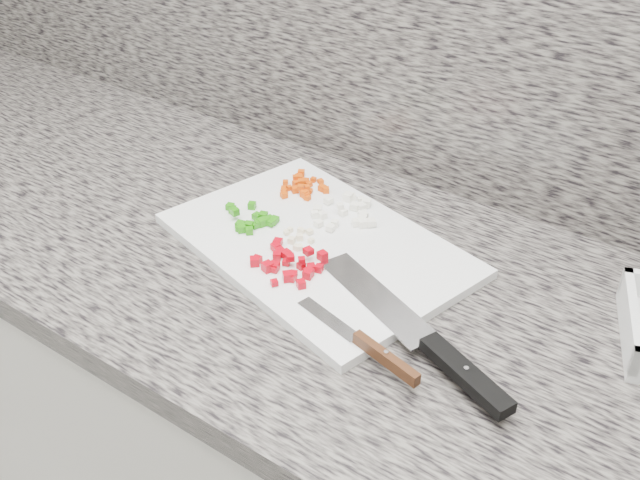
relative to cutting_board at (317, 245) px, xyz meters
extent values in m
cube|color=slate|center=(0.11, -0.03, -0.03)|extent=(3.96, 0.64, 0.04)
cube|color=slate|center=(0.11, 0.27, 0.29)|extent=(3.92, 0.02, 0.60)
cube|color=white|center=(0.00, 0.00, 0.00)|extent=(0.50, 0.40, 0.01)
cube|color=#D44504|center=(-0.12, 0.08, 0.01)|extent=(0.01, 0.01, 0.01)
cube|color=#D44504|center=(-0.13, 0.12, 0.02)|extent=(0.01, 0.01, 0.01)
cube|color=#D44504|center=(-0.11, 0.10, 0.01)|extent=(0.01, 0.01, 0.01)
cube|color=#D44504|center=(-0.13, 0.09, 0.01)|extent=(0.01, 0.01, 0.01)
cube|color=#D44504|center=(-0.12, 0.11, 0.01)|extent=(0.01, 0.01, 0.01)
cube|color=#D44504|center=(-0.11, 0.13, 0.01)|extent=(0.01, 0.01, 0.01)
cube|color=#D44504|center=(-0.10, 0.10, 0.02)|extent=(0.01, 0.01, 0.01)
cube|color=#D44504|center=(-0.09, 0.09, 0.01)|extent=(0.01, 0.01, 0.01)
cube|color=#D44504|center=(-0.09, 0.10, 0.02)|extent=(0.01, 0.01, 0.01)
cube|color=#D44504|center=(-0.13, 0.14, 0.01)|extent=(0.01, 0.01, 0.01)
cube|color=#D44504|center=(-0.08, 0.13, 0.01)|extent=(0.01, 0.01, 0.01)
cube|color=#D44504|center=(-0.10, 0.12, 0.01)|extent=(0.01, 0.01, 0.01)
cube|color=#D44504|center=(-0.12, 0.07, 0.01)|extent=(0.01, 0.01, 0.01)
cube|color=#D44504|center=(-0.14, 0.11, 0.01)|extent=(0.01, 0.01, 0.01)
cube|color=#D44504|center=(-0.09, 0.09, 0.01)|extent=(0.01, 0.01, 0.01)
cube|color=#D44504|center=(-0.09, 0.14, 0.01)|extent=(0.01, 0.01, 0.01)
cube|color=#D44504|center=(-0.11, 0.14, 0.01)|extent=(0.01, 0.01, 0.01)
cube|color=#D44504|center=(-0.12, 0.10, 0.01)|extent=(0.01, 0.01, 0.01)
cube|color=#D44504|center=(-0.13, 0.13, 0.01)|extent=(0.01, 0.01, 0.01)
cube|color=#D44504|center=(-0.08, 0.09, 0.01)|extent=(0.01, 0.01, 0.01)
cube|color=#D44504|center=(-0.07, 0.12, 0.01)|extent=(0.01, 0.01, 0.01)
cube|color=#D44504|center=(-0.09, 0.11, 0.01)|extent=(0.01, 0.01, 0.01)
cube|color=#D44504|center=(-0.14, 0.15, 0.01)|extent=(0.01, 0.01, 0.01)
cube|color=#D44504|center=(-0.11, 0.11, 0.02)|extent=(0.02, 0.02, 0.01)
cube|color=white|center=(0.01, 0.13, 0.01)|extent=(0.02, 0.02, 0.01)
cube|color=white|center=(0.00, 0.05, 0.01)|extent=(0.01, 0.01, 0.01)
cube|color=white|center=(-0.04, 0.06, 0.01)|extent=(0.02, 0.02, 0.01)
cube|color=white|center=(-0.01, 0.08, 0.01)|extent=(0.01, 0.01, 0.01)
cube|color=white|center=(-0.02, 0.12, 0.01)|extent=(0.01, 0.01, 0.01)
cube|color=white|center=(-0.04, 0.05, 0.01)|extent=(0.02, 0.02, 0.01)
cube|color=white|center=(-0.03, 0.06, 0.01)|extent=(0.01, 0.01, 0.01)
cube|color=white|center=(0.00, 0.11, 0.01)|extent=(0.01, 0.01, 0.01)
cube|color=white|center=(0.05, 0.08, 0.01)|extent=(0.02, 0.02, 0.01)
cube|color=white|center=(-0.02, 0.03, 0.01)|extent=(0.01, 0.01, 0.01)
cube|color=white|center=(0.01, 0.11, 0.01)|extent=(0.01, 0.01, 0.01)
cube|color=white|center=(-0.05, 0.10, 0.01)|extent=(0.01, 0.01, 0.01)
cube|color=white|center=(0.00, 0.03, 0.01)|extent=(0.01, 0.01, 0.01)
cube|color=white|center=(0.01, 0.11, 0.01)|extent=(0.02, 0.02, 0.01)
cube|color=white|center=(0.04, 0.07, 0.01)|extent=(0.02, 0.02, 0.01)
cube|color=white|center=(0.03, 0.08, 0.01)|extent=(0.02, 0.02, 0.01)
cube|color=white|center=(-0.02, 0.13, 0.01)|extent=(0.01, 0.01, 0.01)
cube|color=white|center=(0.03, 0.07, 0.01)|extent=(0.02, 0.02, 0.01)
cube|color=white|center=(0.02, 0.09, 0.01)|extent=(0.02, 0.02, 0.01)
cube|color=white|center=(-0.01, 0.13, 0.01)|extent=(0.01, 0.01, 0.01)
cube|color=white|center=(-0.01, 0.08, 0.02)|extent=(0.01, 0.01, 0.01)
cube|color=#22800B|center=(-0.09, -0.01, 0.01)|extent=(0.02, 0.02, 0.01)
cube|color=#22800B|center=(-0.10, -0.03, 0.01)|extent=(0.01, 0.01, 0.01)
cube|color=#22800B|center=(-0.11, -0.04, 0.01)|extent=(0.02, 0.02, 0.01)
cube|color=#22800B|center=(-0.10, 0.00, 0.01)|extent=(0.02, 0.02, 0.01)
cube|color=#22800B|center=(-0.11, -0.05, 0.01)|extent=(0.01, 0.01, 0.01)
cube|color=#22800B|center=(-0.11, -0.01, 0.01)|extent=(0.01, 0.01, 0.01)
cube|color=#22800B|center=(-0.08, 0.00, 0.01)|extent=(0.01, 0.01, 0.01)
cube|color=#22800B|center=(-0.09, -0.02, 0.01)|extent=(0.02, 0.02, 0.01)
cube|color=#22800B|center=(-0.09, -0.01, 0.01)|extent=(0.01, 0.01, 0.01)
cube|color=#22800B|center=(-0.16, -0.01, 0.01)|extent=(0.01, 0.01, 0.01)
cube|color=#22800B|center=(-0.15, -0.01, 0.01)|extent=(0.01, 0.01, 0.01)
cube|color=#22800B|center=(-0.10, -0.03, 0.01)|extent=(0.02, 0.02, 0.01)
cube|color=#22800B|center=(-0.08, -0.01, 0.01)|extent=(0.01, 0.01, 0.01)
cube|color=#22800B|center=(-0.09, 0.00, 0.01)|extent=(0.01, 0.01, 0.01)
cube|color=#22800B|center=(-0.09, -0.04, 0.01)|extent=(0.02, 0.02, 0.01)
cube|color=#22800B|center=(-0.14, 0.02, 0.01)|extent=(0.02, 0.02, 0.01)
cube|color=#22800B|center=(-0.12, -0.04, 0.01)|extent=(0.01, 0.01, 0.01)
cube|color=#22800B|center=(-0.11, -0.05, 0.01)|extent=(0.02, 0.02, 0.01)
cube|color=#22800B|center=(-0.16, -0.01, 0.01)|extent=(0.01, 0.01, 0.01)
cube|color=#22800B|center=(-0.14, -0.02, 0.02)|extent=(0.01, 0.01, 0.01)
cube|color=#22800B|center=(-0.08, 0.00, 0.01)|extent=(0.01, 0.01, 0.01)
cube|color=#B10211|center=(-0.02, -0.06, 0.01)|extent=(0.02, 0.02, 0.01)
cube|color=#B10211|center=(-0.01, -0.10, 0.01)|extent=(0.02, 0.02, 0.01)
cube|color=#B10211|center=(0.02, -0.12, 0.01)|extent=(0.01, 0.01, 0.01)
cube|color=#B10211|center=(-0.04, -0.04, 0.01)|extent=(0.02, 0.02, 0.01)
cube|color=#B10211|center=(0.02, -0.07, 0.02)|extent=(0.01, 0.01, 0.01)
cube|color=#B10211|center=(-0.01, -0.06, 0.01)|extent=(0.02, 0.02, 0.01)
cube|color=#B10211|center=(0.03, -0.09, 0.01)|extent=(0.01, 0.01, 0.01)
cube|color=#B10211|center=(0.01, -0.07, 0.02)|extent=(0.02, 0.02, 0.01)
cube|color=#B10211|center=(0.05, -0.06, 0.01)|extent=(0.01, 0.01, 0.01)
cube|color=#B10211|center=(-0.03, -0.06, 0.01)|extent=(0.02, 0.02, 0.01)
cube|color=#B10211|center=(0.03, -0.10, 0.01)|extent=(0.01, 0.01, 0.01)
cube|color=#B10211|center=(0.02, -0.05, 0.02)|extent=(0.02, 0.02, 0.01)
cube|color=#B10211|center=(0.02, -0.10, 0.01)|extent=(0.02, 0.02, 0.01)
cube|color=#B10211|center=(-0.04, -0.10, 0.01)|extent=(0.02, 0.02, 0.01)
cube|color=#B10211|center=(0.05, -0.10, 0.01)|extent=(0.02, 0.02, 0.01)
cube|color=#B10211|center=(0.03, -0.03, 0.01)|extent=(0.02, 0.02, 0.01)
cube|color=#B10211|center=(0.00, -0.08, 0.01)|extent=(0.01, 0.01, 0.01)
cube|color=#B10211|center=(0.00, -0.10, 0.01)|extent=(0.01, 0.01, 0.01)
cube|color=#B10211|center=(-0.01, -0.09, 0.01)|extent=(0.02, 0.02, 0.01)
cube|color=#B10211|center=(0.04, -0.08, 0.01)|extent=(0.01, 0.01, 0.01)
cube|color=#B10211|center=(-0.04, -0.05, 0.01)|extent=(0.01, 0.01, 0.01)
cube|color=#B10211|center=(0.04, -0.08, 0.01)|extent=(0.01, 0.01, 0.01)
cube|color=#B10211|center=(0.02, -0.07, 0.01)|extent=(0.01, 0.01, 0.01)
cube|color=#B10211|center=(-0.04, -0.10, 0.01)|extent=(0.01, 0.01, 0.01)
cube|color=#B10211|center=(0.04, -0.06, 0.01)|extent=(0.02, 0.02, 0.01)
cube|color=#B10211|center=(-0.02, -0.07, 0.01)|extent=(0.02, 0.02, 0.01)
cube|color=#F2E5BB|center=(-0.01, -0.04, 0.01)|extent=(0.01, 0.01, 0.01)
cube|color=#F2E5BB|center=(0.00, -0.01, 0.01)|extent=(0.01, 0.01, 0.01)
cube|color=#F2E5BB|center=(-0.03, 0.00, 0.01)|extent=(0.01, 0.01, 0.01)
cube|color=#F2E5BB|center=(-0.05, -0.01, 0.01)|extent=(0.01, 0.01, 0.01)
cube|color=#F2E5BB|center=(-0.03, 0.00, 0.01)|extent=(0.01, 0.01, 0.01)
cube|color=#F2E5BB|center=(-0.01, -0.03, 0.01)|extent=(0.01, 0.01, 0.01)
cube|color=#F2E5BB|center=(-0.02, -0.01, 0.01)|extent=(0.01, 0.01, 0.01)
cube|color=#F2E5BB|center=(-0.05, -0.01, 0.01)|extent=(0.01, 0.01, 0.01)
cube|color=#F2E5BB|center=(-0.02, -0.01, 0.01)|extent=(0.01, 0.01, 0.01)
cube|color=#F2E5BB|center=(-0.02, 0.01, 0.01)|extent=(0.01, 0.01, 0.01)
cube|color=#F2E5BB|center=(-0.05, 0.00, 0.01)|extent=(0.01, 0.01, 0.01)
cube|color=#F2E5BB|center=(-0.03, -0.03, 0.01)|extent=(0.01, 0.01, 0.01)
cube|color=silver|center=(0.14, -0.07, 0.01)|extent=(0.21, 0.13, 0.00)
cube|color=black|center=(0.31, -0.14, 0.02)|extent=(0.14, 0.08, 0.02)
cylinder|color=silver|center=(0.31, -0.14, 0.02)|extent=(0.01, 0.01, 0.00)
cube|color=silver|center=(0.12, -0.14, 0.01)|extent=(0.10, 0.04, 0.00)
cube|color=#482412|center=(0.22, -0.17, 0.02)|extent=(0.10, 0.04, 0.02)
cylinder|color=silver|center=(0.22, -0.17, 0.02)|extent=(0.01, 0.01, 0.00)
cube|color=silver|center=(0.44, 0.06, 0.02)|extent=(0.07, 0.16, 0.04)
camera|label=1|loc=(0.51, -0.72, 0.60)|focal=40.00mm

